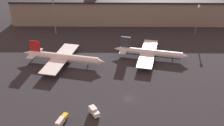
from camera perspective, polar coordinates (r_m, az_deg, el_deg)
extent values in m
plane|color=#26262B|center=(131.10, 3.44, -7.18)|extent=(600.00, 600.00, 0.00)
cube|color=gray|center=(215.22, 2.41, 10.42)|extent=(165.50, 18.36, 17.40)
cylinder|color=silver|center=(158.77, -9.78, 1.10)|extent=(39.93, 12.84, 4.29)
cylinder|color=silver|center=(159.12, -9.76, 0.86)|extent=(37.84, 11.78, 3.65)
cone|color=silver|center=(152.34, -2.36, 0.27)|extent=(5.91, 5.09, 4.08)
cone|color=silver|center=(167.64, -16.60, 1.95)|extent=(7.07, 4.95, 3.65)
cube|color=red|center=(163.33, -15.40, 3.36)|extent=(5.95, 1.69, 6.36)
cube|color=silver|center=(165.69, -15.44, 1.92)|extent=(7.05, 13.83, 0.24)
cube|color=silver|center=(159.76, -10.43, 1.01)|extent=(17.16, 37.87, 0.36)
cylinder|color=gray|center=(168.34, -8.69, 2.14)|extent=(5.12, 3.33, 2.36)
cylinder|color=gray|center=(151.85, -11.43, -1.30)|extent=(5.12, 3.33, 2.36)
cylinder|color=black|center=(155.74, -4.92, -0.44)|extent=(0.50, 0.50, 1.93)
cylinder|color=black|center=(162.34, -10.12, 0.48)|extent=(0.50, 0.50, 1.93)
cylinder|color=black|center=(159.60, -10.58, -0.09)|extent=(0.50, 0.50, 1.93)
cylinder|color=silver|center=(164.37, 7.92, 2.09)|extent=(35.88, 11.49, 3.80)
cylinder|color=#333842|center=(164.67, 7.90, 1.89)|extent=(34.01, 10.55, 3.23)
cone|color=silver|center=(164.20, 14.54, 1.36)|extent=(5.24, 4.52, 3.61)
cone|color=silver|center=(166.65, 1.32, 2.88)|extent=(6.27, 4.39, 3.23)
cube|color=#333842|center=(163.83, 2.79, 4.27)|extent=(5.29, 1.54, 6.54)
cube|color=silver|center=(165.93, 2.50, 2.85)|extent=(6.57, 13.70, 0.24)
cube|color=silver|center=(164.71, 7.29, 2.01)|extent=(16.11, 37.59, 0.36)
cylinder|color=gray|center=(174.38, 8.01, 3.08)|extent=(4.54, 2.95, 2.09)
cylinder|color=gray|center=(156.20, 7.20, -0.12)|extent=(4.54, 2.95, 2.09)
cylinder|color=black|center=(165.27, 12.18, 0.76)|extent=(0.50, 0.50, 1.71)
cylinder|color=black|center=(167.10, 7.30, 1.55)|extent=(0.50, 0.50, 1.71)
cylinder|color=black|center=(164.41, 7.17, 1.07)|extent=(0.50, 0.50, 1.71)
cube|color=white|center=(118.94, -3.16, -10.45)|extent=(3.07, 2.83, 2.14)
cube|color=silver|center=(120.95, -3.89, -9.49)|extent=(4.06, 4.45, 2.85)
cylinder|color=black|center=(120.25, -2.78, -10.76)|extent=(1.01, 1.09, 0.90)
cylinder|color=black|center=(119.59, -3.58, -11.04)|extent=(1.01, 1.09, 0.90)
cylinder|color=black|center=(122.87, -3.64, -9.77)|extent=(1.01, 1.09, 0.90)
cylinder|color=black|center=(122.23, -4.43, -10.05)|extent=(1.01, 1.09, 0.90)
cube|color=gold|center=(120.27, -9.52, -10.52)|extent=(2.71, 2.90, 1.63)
cube|color=silver|center=(117.29, -10.49, -11.65)|extent=(3.49, 5.30, 2.17)
cylinder|color=black|center=(121.10, -9.86, -10.90)|extent=(0.77, 1.02, 0.90)
cylinder|color=black|center=(120.49, -9.19, -11.08)|extent=(0.77, 1.02, 0.90)
cylinder|color=black|center=(117.82, -11.01, -12.36)|extent=(0.77, 1.02, 0.90)
cylinder|color=black|center=(117.19, -10.33, -12.55)|extent=(0.77, 1.02, 0.90)
cylinder|color=slate|center=(196.66, -11.69, 9.54)|extent=(0.70, 0.70, 27.31)
cylinder|color=slate|center=(201.51, 16.84, 8.13)|extent=(0.70, 0.70, 19.14)
sphere|color=beige|center=(198.32, 17.26, 10.87)|extent=(1.80, 1.80, 1.80)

